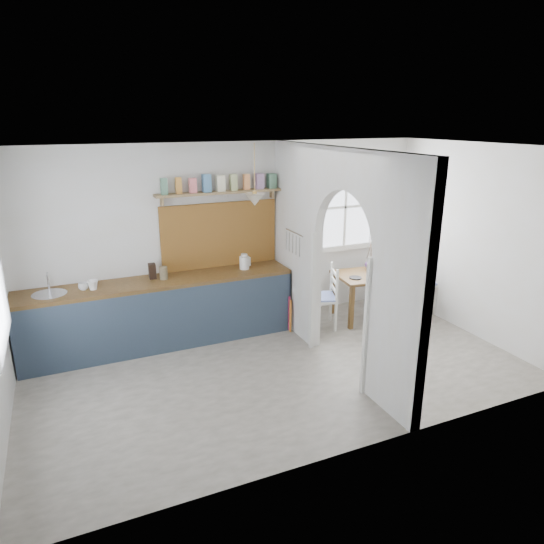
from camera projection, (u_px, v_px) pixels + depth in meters
name	position (u px, v px, depth m)	size (l,w,h in m)	color
floor	(280.00, 370.00, 5.82)	(5.80, 3.20, 0.01)	#9C9488
ceiling	(282.00, 148.00, 5.03)	(5.80, 3.20, 0.01)	beige
walls	(281.00, 267.00, 5.43)	(5.81, 3.21, 2.60)	beige
partition	(333.00, 247.00, 5.70)	(0.12, 3.20, 2.60)	beige
nook_window	(345.00, 207.00, 7.39)	(1.76, 0.10, 1.30)	white
counter	(161.00, 311.00, 6.41)	(3.50, 0.60, 0.90)	brown
sink	(49.00, 295.00, 5.75)	(0.40, 0.40, 0.02)	silver
backsplash	(220.00, 235.00, 6.71)	(1.65, 0.03, 0.90)	brown
shelf	(220.00, 188.00, 6.43)	(1.75, 0.20, 0.21)	#A68457
pendant_lamp	(255.00, 200.00, 6.31)	(0.26, 0.26, 0.16)	beige
utensil_rail	(294.00, 233.00, 6.40)	(0.02, 0.02, 0.50)	silver
dining_table	(372.00, 295.00, 7.29)	(1.11, 0.74, 0.69)	brown
chair_left	(321.00, 297.00, 6.92)	(0.42, 0.42, 0.92)	silver
chair_right	(420.00, 280.00, 7.51)	(0.45, 0.45, 0.99)	silver
kettle	(244.00, 261.00, 6.68)	(0.18, 0.14, 0.21)	white
mug_a	(93.00, 285.00, 5.89)	(0.13, 0.13, 0.12)	white
mug_b	(83.00, 286.00, 5.87)	(0.12, 0.12, 0.09)	silver
knife_block	(152.00, 271.00, 6.30)	(0.09, 0.12, 0.19)	black
jar	(163.00, 273.00, 6.26)	(0.10, 0.10, 0.17)	#6F6247
towel_magenta	(289.00, 313.00, 6.81)	(0.02, 0.03, 0.50)	#AF214D
towel_orange	(290.00, 316.00, 6.78)	(0.02, 0.03, 0.48)	orange
bowl	(397.00, 271.00, 7.18)	(0.29, 0.29, 0.07)	white
table_cup	(375.00, 275.00, 6.98)	(0.11, 0.11, 0.10)	#488C52
plate	(355.00, 278.00, 6.98)	(0.18, 0.18, 0.02)	black
vase	(371.00, 263.00, 7.38)	(0.17, 0.17, 0.18)	#3D224D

